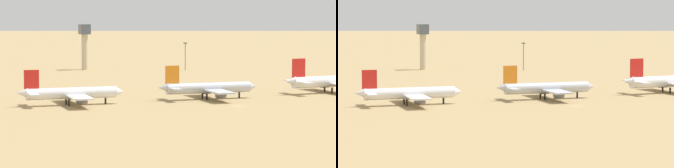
# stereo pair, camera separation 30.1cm
# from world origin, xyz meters

# --- Properties ---
(ground) EXTENTS (4000.00, 4000.00, 0.00)m
(ground) POSITION_xyz_m (0.00, 0.00, 0.00)
(ground) COLOR tan
(parked_jet_red_2) EXTENTS (39.25, 33.11, 12.96)m
(parked_jet_red_2) POSITION_xyz_m (-54.29, 24.72, 4.25)
(parked_jet_red_2) COLOR white
(parked_jet_red_2) RESTS_ON ground
(parked_jet_orange_3) EXTENTS (39.36, 33.16, 13.00)m
(parked_jet_orange_3) POSITION_xyz_m (-1.12, 24.03, 4.26)
(parked_jet_orange_3) COLOR silver
(parked_jet_orange_3) RESTS_ON ground
(parked_jet_red_4) EXTENTS (42.83, 35.97, 14.16)m
(parked_jet_red_4) POSITION_xyz_m (54.11, 26.71, 4.64)
(parked_jet_red_4) COLOR white
(parked_jet_red_4) RESTS_ON ground
(control_tower) EXTENTS (5.20, 5.20, 23.45)m
(control_tower) POSITION_xyz_m (-2.40, 175.05, 14.15)
(control_tower) COLOR #C6B793
(control_tower) RESTS_ON ground
(light_pole_east) EXTENTS (1.80, 0.50, 14.11)m
(light_pole_east) POSITION_xyz_m (44.49, 152.84, 8.24)
(light_pole_east) COLOR #59595E
(light_pole_east) RESTS_ON ground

